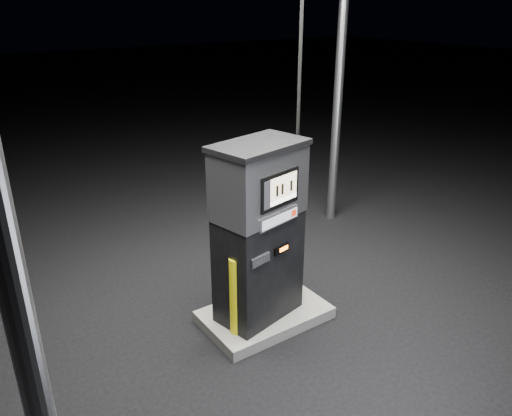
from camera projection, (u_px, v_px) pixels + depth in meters
ground at (265, 319)px, 6.57m from camera, size 80.00×80.00×0.00m
pump_island at (265, 315)px, 6.55m from camera, size 1.60×1.00×0.15m
fuel_dispenser at (259, 231)px, 6.01m from camera, size 1.31×0.89×4.70m
bollard_left at (235, 297)px, 5.88m from camera, size 0.17×0.17×1.01m
bollard_right at (294, 265)px, 6.70m from camera, size 0.14×0.14×0.89m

